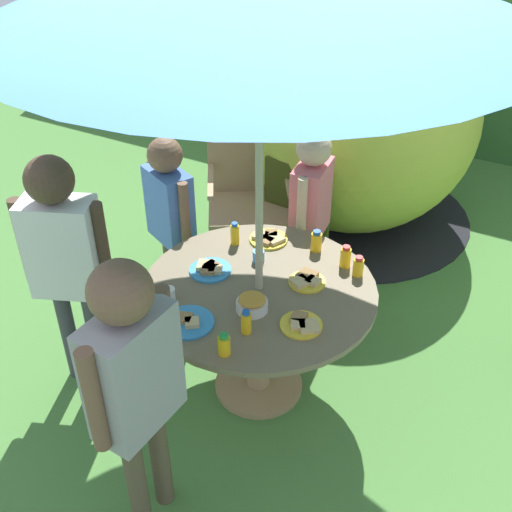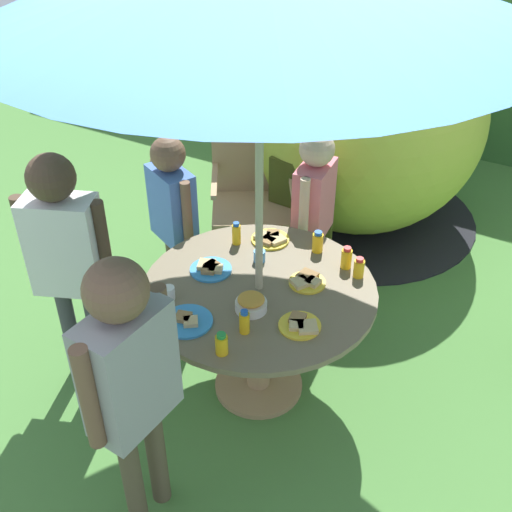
{
  "view_description": "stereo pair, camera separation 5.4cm",
  "coord_description": "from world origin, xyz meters",
  "px_view_note": "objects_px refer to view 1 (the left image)",
  "views": [
    {
      "loc": [
        1.14,
        -2.12,
        2.56
      ],
      "look_at": [
        -0.02,
        0.01,
        0.86
      ],
      "focal_mm": 43.83,
      "sensor_mm": 36.0,
      "label": 1
    },
    {
      "loc": [
        1.18,
        -2.09,
        2.56
      ],
      "look_at": [
        -0.02,
        0.01,
        0.86
      ],
      "focal_mm": 43.83,
      "sensor_mm": 36.0,
      "label": 2
    }
  ],
  "objects_px": {
    "child_in_white_shirt": "(64,248)",
    "plate_near_left": "(269,238)",
    "child_in_blue_shirt": "(169,206)",
    "plate_front_edge": "(302,324)",
    "plate_center_back": "(307,280)",
    "plate_near_right": "(188,322)",
    "cup_near": "(169,294)",
    "snack_bowl": "(252,303)",
    "child_in_pink_shirt": "(311,200)",
    "juice_bottle_spot_a": "(246,322)",
    "garden_table": "(259,312)",
    "plate_far_right": "(210,269)",
    "child_in_grey_shirt": "(133,372)",
    "juice_bottle_far_left": "(316,241)",
    "juice_bottle_mid_left": "(358,267)",
    "dome_tent": "(359,119)",
    "juice_bottle_back_edge": "(235,234)",
    "juice_bottle_mid_right": "(346,257)",
    "cup_far": "(259,256)",
    "wooden_chair": "(249,184)",
    "juice_bottle_center_front": "(224,345)"
  },
  "relations": [
    {
      "from": "snack_bowl",
      "to": "juice_bottle_mid_right",
      "type": "relative_size",
      "value": 1.23
    },
    {
      "from": "snack_bowl",
      "to": "cup_near",
      "type": "height_order",
      "value": "snack_bowl"
    },
    {
      "from": "juice_bottle_mid_left",
      "to": "juice_bottle_back_edge",
      "type": "relative_size",
      "value": 0.85
    },
    {
      "from": "child_in_grey_shirt",
      "to": "juice_bottle_spot_a",
      "type": "xyz_separation_m",
      "value": [
        0.16,
        0.58,
        -0.13
      ]
    },
    {
      "from": "child_in_blue_shirt",
      "to": "snack_bowl",
      "type": "xyz_separation_m",
      "value": [
        0.83,
        -0.53,
        -0.02
      ]
    },
    {
      "from": "plate_front_edge",
      "to": "plate_center_back",
      "type": "bearing_deg",
      "value": 111.22
    },
    {
      "from": "juice_bottle_back_edge",
      "to": "plate_far_right",
      "type": "bearing_deg",
      "value": -86.98
    },
    {
      "from": "dome_tent",
      "to": "juice_bottle_mid_left",
      "type": "distance_m",
      "value": 1.74
    },
    {
      "from": "plate_far_right",
      "to": "plate_near_right",
      "type": "xyz_separation_m",
      "value": [
        0.13,
        -0.39,
        -0.0
      ]
    },
    {
      "from": "child_in_pink_shirt",
      "to": "plate_center_back",
      "type": "bearing_deg",
      "value": 16.49
    },
    {
      "from": "juice_bottle_far_left",
      "to": "cup_far",
      "type": "height_order",
      "value": "juice_bottle_far_left"
    },
    {
      "from": "juice_bottle_far_left",
      "to": "cup_far",
      "type": "bearing_deg",
      "value": -133.67
    },
    {
      "from": "juice_bottle_mid_left",
      "to": "plate_near_right",
      "type": "bearing_deg",
      "value": -127.13
    },
    {
      "from": "plate_near_right",
      "to": "juice_bottle_spot_a",
      "type": "relative_size",
      "value": 1.95
    },
    {
      "from": "garden_table",
      "to": "plate_far_right",
      "type": "height_order",
      "value": "plate_far_right"
    },
    {
      "from": "garden_table",
      "to": "juice_bottle_mid_left",
      "type": "xyz_separation_m",
      "value": [
        0.38,
        0.32,
        0.21
      ]
    },
    {
      "from": "plate_far_right",
      "to": "plate_near_right",
      "type": "relative_size",
      "value": 0.9
    },
    {
      "from": "dome_tent",
      "to": "juice_bottle_mid_right",
      "type": "xyz_separation_m",
      "value": [
        0.54,
        -1.58,
        -0.05
      ]
    },
    {
      "from": "child_in_grey_shirt",
      "to": "plate_far_right",
      "type": "bearing_deg",
      "value": 17.84
    },
    {
      "from": "child_in_pink_shirt",
      "to": "juice_bottle_far_left",
      "type": "xyz_separation_m",
      "value": [
        0.2,
        -0.38,
        -0.01
      ]
    },
    {
      "from": "child_in_white_shirt",
      "to": "plate_center_back",
      "type": "relative_size",
      "value": 7.37
    },
    {
      "from": "juice_bottle_mid_left",
      "to": "juice_bottle_spot_a",
      "type": "height_order",
      "value": "juice_bottle_spot_a"
    },
    {
      "from": "plate_center_back",
      "to": "juice_bottle_back_edge",
      "type": "height_order",
      "value": "juice_bottle_back_edge"
    },
    {
      "from": "garden_table",
      "to": "plate_front_edge",
      "type": "xyz_separation_m",
      "value": [
        0.3,
        -0.16,
        0.17
      ]
    },
    {
      "from": "juice_bottle_center_front",
      "to": "juice_bottle_back_edge",
      "type": "distance_m",
      "value": 0.84
    },
    {
      "from": "garden_table",
      "to": "dome_tent",
      "type": "relative_size",
      "value": 0.59
    },
    {
      "from": "cup_far",
      "to": "dome_tent",
      "type": "bearing_deg",
      "value": 94.24
    },
    {
      "from": "juice_bottle_spot_a",
      "to": "plate_near_right",
      "type": "bearing_deg",
      "value": -163.6
    },
    {
      "from": "plate_near_right",
      "to": "juice_bottle_spot_a",
      "type": "bearing_deg",
      "value": 16.4
    },
    {
      "from": "child_in_white_shirt",
      "to": "plate_near_left",
      "type": "relative_size",
      "value": 6.49
    },
    {
      "from": "child_in_blue_shirt",
      "to": "plate_front_edge",
      "type": "relative_size",
      "value": 5.84
    },
    {
      "from": "garden_table",
      "to": "snack_bowl",
      "type": "xyz_separation_m",
      "value": [
        0.05,
        -0.16,
        0.19
      ]
    },
    {
      "from": "child_in_white_shirt",
      "to": "juice_bottle_mid_left",
      "type": "height_order",
      "value": "child_in_white_shirt"
    },
    {
      "from": "wooden_chair",
      "to": "dome_tent",
      "type": "distance_m",
      "value": 1.01
    },
    {
      "from": "snack_bowl",
      "to": "juice_bottle_mid_right",
      "type": "distance_m",
      "value": 0.59
    },
    {
      "from": "plate_near_left",
      "to": "plate_far_right",
      "type": "bearing_deg",
      "value": -108.6
    },
    {
      "from": "plate_front_edge",
      "to": "juice_bottle_far_left",
      "type": "distance_m",
      "value": 0.62
    },
    {
      "from": "juice_bottle_back_edge",
      "to": "child_in_pink_shirt",
      "type": "bearing_deg",
      "value": 68.64
    },
    {
      "from": "child_in_pink_shirt",
      "to": "snack_bowl",
      "type": "height_order",
      "value": "child_in_pink_shirt"
    },
    {
      "from": "plate_near_right",
      "to": "cup_near",
      "type": "bearing_deg",
      "value": 149.64
    },
    {
      "from": "child_in_blue_shirt",
      "to": "snack_bowl",
      "type": "relative_size",
      "value": 7.77
    },
    {
      "from": "wooden_chair",
      "to": "juice_bottle_mid_right",
      "type": "distance_m",
      "value": 1.18
    },
    {
      "from": "child_in_white_shirt",
      "to": "child_in_grey_shirt",
      "type": "xyz_separation_m",
      "value": [
        0.82,
        -0.52,
        0.02
      ]
    },
    {
      "from": "wooden_chair",
      "to": "juice_bottle_spot_a",
      "type": "bearing_deg",
      "value": -92.75
    },
    {
      "from": "wooden_chair",
      "to": "juice_bottle_back_edge",
      "type": "distance_m",
      "value": 0.87
    },
    {
      "from": "dome_tent",
      "to": "cup_far",
      "type": "distance_m",
      "value": 1.76
    },
    {
      "from": "garden_table",
      "to": "juice_bottle_far_left",
      "type": "relative_size",
      "value": 9.52
    },
    {
      "from": "juice_bottle_mid_left",
      "to": "cup_near",
      "type": "distance_m",
      "value": 0.94
    },
    {
      "from": "plate_far_right",
      "to": "plate_front_edge",
      "type": "bearing_deg",
      "value": -15.36
    },
    {
      "from": "child_in_blue_shirt",
      "to": "child_in_white_shirt",
      "type": "height_order",
      "value": "child_in_white_shirt"
    }
  ]
}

